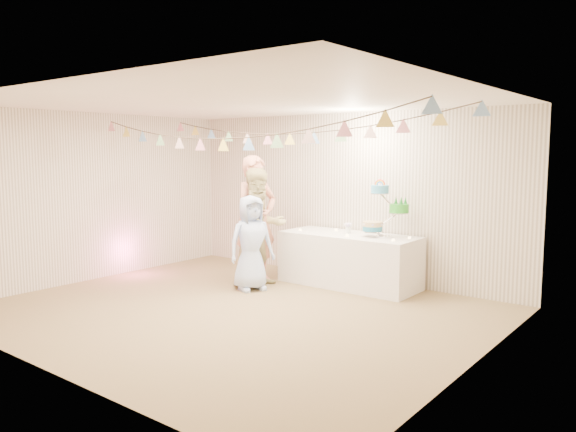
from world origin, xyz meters
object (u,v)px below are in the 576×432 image
Objects in this scene: table at (349,260)px; person_adult_a at (256,220)px; cake_stand at (384,212)px; person_adult_b at (260,227)px; person_child at (251,243)px.

table is 1.07× the size of person_adult_a.
table is 0.93m from cake_stand.
person_adult_a is at bearing 77.16° from person_adult_b.
person_adult_a reaches higher than table.
person_child is at bearing -131.70° from table.
person_adult_b is (-1.60, -0.87, -0.26)m from cake_stand.
table is 1.53m from person_adult_a.
person_adult_b is 0.35m from person_child.
person_adult_b reaches higher than cake_stand.
person_adult_a is (-1.22, -0.70, 0.58)m from table.
person_adult_b reaches higher than table.
person_adult_b is at bearing 39.67° from person_child.
person_child reaches higher than table.
person_adult_a is 1.41× the size of person_child.
person_adult_a reaches higher than person_adult_b.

